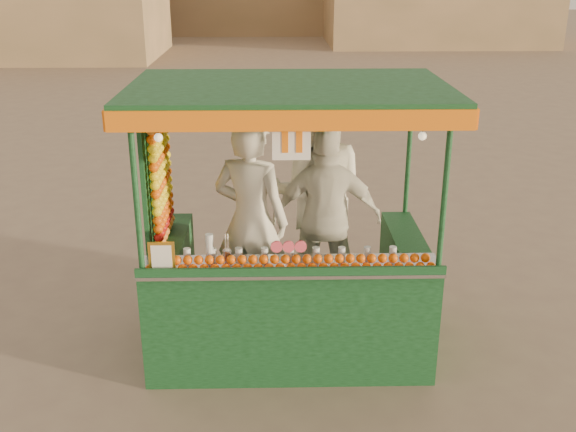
{
  "coord_description": "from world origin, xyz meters",
  "views": [
    {
      "loc": [
        0.15,
        -5.45,
        3.27
      ],
      "look_at": [
        0.27,
        -0.11,
        1.23
      ],
      "focal_mm": 41.76,
      "sensor_mm": 36.0,
      "label": 1
    }
  ],
  "objects_px": {
    "juice_cart": "(281,271)",
    "vendor_middle": "(317,193)",
    "vendor_left": "(251,221)",
    "vendor_right": "(327,218)"
  },
  "relations": [
    {
      "from": "vendor_left",
      "to": "vendor_middle",
      "type": "distance_m",
      "value": 0.81
    },
    {
      "from": "juice_cart",
      "to": "vendor_middle",
      "type": "distance_m",
      "value": 0.89
    },
    {
      "from": "vendor_right",
      "to": "juice_cart",
      "type": "bearing_deg",
      "value": 42.03
    },
    {
      "from": "juice_cart",
      "to": "vendor_left",
      "type": "xyz_separation_m",
      "value": [
        -0.26,
        0.12,
        0.42
      ]
    },
    {
      "from": "vendor_left",
      "to": "vendor_middle",
      "type": "xyz_separation_m",
      "value": [
        0.6,
        0.54,
        0.06
      ]
    },
    {
      "from": "vendor_middle",
      "to": "vendor_right",
      "type": "height_order",
      "value": "vendor_middle"
    },
    {
      "from": "vendor_middle",
      "to": "vendor_right",
      "type": "relative_size",
      "value": 1.16
    },
    {
      "from": "juice_cart",
      "to": "vendor_middle",
      "type": "bearing_deg",
      "value": 62.63
    },
    {
      "from": "vendor_left",
      "to": "vendor_right",
      "type": "distance_m",
      "value": 0.71
    },
    {
      "from": "juice_cart",
      "to": "vendor_right",
      "type": "height_order",
      "value": "juice_cart"
    }
  ]
}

